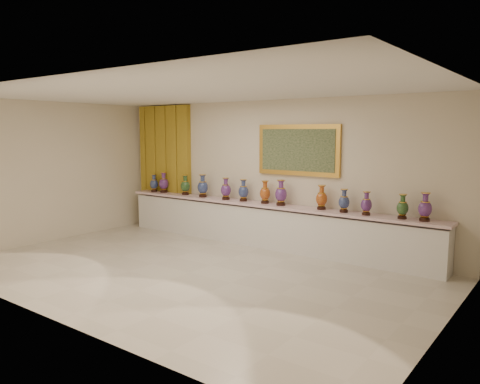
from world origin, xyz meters
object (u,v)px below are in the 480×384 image
Objects in this scene: counter at (264,226)px; vase_1 at (164,183)px; vase_2 at (185,186)px; vase_0 at (154,184)px.

vase_1 is (-2.93, 0.02, 0.68)m from counter.
vase_2 is at bearing 179.66° from counter.
vase_1 reaches higher than vase_0.
vase_1 is 1.05× the size of vase_2.
vase_1 reaches higher than vase_2.
counter is 16.95× the size of vase_0.
vase_1 is at bearing 179.70° from counter.
vase_2 is (0.71, -0.00, -0.01)m from vase_1.
vase_1 is 0.71m from vase_2.
vase_0 reaches higher than counter.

